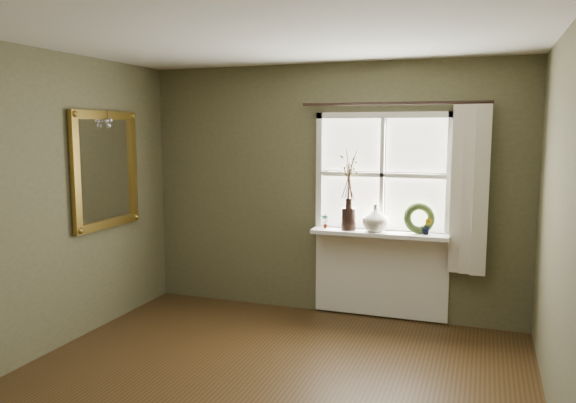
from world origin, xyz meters
The scene contains 14 objects.
ceiling centered at (0.00, 0.00, 2.60)m, with size 4.50×4.50×0.00m, color silver.
wall_back centered at (0.00, 2.30, 1.30)m, with size 4.00×0.10×2.60m, color brown.
wall_left centered at (-2.05, 0.00, 1.30)m, with size 0.10×4.50×2.60m, color brown.
window_frame centered at (0.55, 2.23, 1.48)m, with size 1.36×0.06×1.24m.
window_sill centered at (0.55, 2.12, 0.90)m, with size 1.36×0.26×0.04m, color white.
window_apron centered at (0.55, 2.23, 0.46)m, with size 1.36×0.04×0.88m, color white.
dark_jug centered at (0.24, 2.12, 1.03)m, with size 0.15×0.15×0.22m, color black.
cream_vase centered at (0.51, 2.12, 1.06)m, with size 0.26×0.26×0.27m, color beige.
wreath centered at (0.93, 2.16, 1.04)m, with size 0.31×0.31×0.07m, color #32421D.
potted_plant_left centered at (-0.01, 2.12, 0.99)m, with size 0.08×0.05×0.15m, color #32421D.
potted_plant_right centered at (1.01, 2.12, 1.00)m, with size 0.09×0.08×0.17m, color #32421D.
curtain centered at (1.39, 2.13, 1.37)m, with size 0.36×0.12×1.59m, color beige.
curtain_rod centered at (0.65, 2.17, 2.18)m, with size 0.03×0.03×1.84m, color black.
gilt_mirror centered at (-1.96, 1.18, 1.54)m, with size 0.10×0.95×1.14m.
Camera 1 is at (1.52, -3.36, 1.93)m, focal length 35.00 mm.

